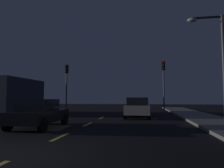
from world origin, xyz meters
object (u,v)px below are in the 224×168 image
(traffic_signal_left, at_px, (67,79))
(car_stopped_ahead, at_px, (138,107))
(car_adjacent_lane, at_px, (39,113))
(traffic_signal_right, at_px, (164,77))
(street_lamp_right, at_px, (217,57))

(traffic_signal_left, distance_m, car_stopped_ahead, 9.03)
(traffic_signal_left, xyz_separation_m, car_adjacent_lane, (2.77, -10.31, -2.81))
(traffic_signal_right, relative_size, street_lamp_right, 0.81)
(car_adjacent_lane, height_order, street_lamp_right, street_lamp_right)
(traffic_signal_left, height_order, car_stopped_ahead, traffic_signal_left)
(car_stopped_ahead, height_order, street_lamp_right, street_lamp_right)
(traffic_signal_left, xyz_separation_m, street_lamp_right, (12.34, -7.78, 0.35))
(traffic_signal_right, xyz_separation_m, car_stopped_ahead, (-2.40, -3.94, -2.82))
(car_adjacent_lane, bearing_deg, traffic_signal_right, 54.80)
(street_lamp_right, bearing_deg, traffic_signal_right, 106.43)
(car_stopped_ahead, height_order, car_adjacent_lane, car_stopped_ahead)
(traffic_signal_left, distance_m, car_adjacent_lane, 11.04)
(traffic_signal_right, bearing_deg, street_lamp_right, -73.57)
(car_adjacent_lane, bearing_deg, car_stopped_ahead, 52.59)
(traffic_signal_right, bearing_deg, car_adjacent_lane, -125.20)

